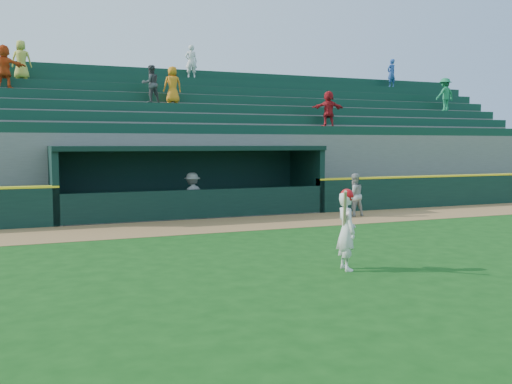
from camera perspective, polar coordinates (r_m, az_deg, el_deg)
ground at (r=13.33m, az=2.63°, el=-6.12°), size 120.00×120.00×0.00m
warning_track at (r=17.83m, az=-4.05°, el=-3.32°), size 40.00×3.00×0.01m
field_wall_right at (r=25.67m, az=21.58°, el=0.19°), size 15.50×0.30×1.20m
wall_stripe_right at (r=25.63m, az=21.63°, el=1.59°), size 15.50×0.32×0.06m
dugout_player_front at (r=20.18m, az=9.77°, el=-0.29°), size 0.74×0.59×1.50m
dugout_player_inside at (r=19.81m, az=-6.38°, el=-0.29°), size 1.09×0.75×1.54m
dugout at (r=20.65m, az=-6.78°, el=1.55°), size 9.40×2.80×2.46m
stands at (r=25.04m, az=-9.62°, el=4.46°), size 34.50×6.27×7.02m
batter_at_plate at (r=11.58m, az=9.03°, el=-3.67°), size 0.56×0.76×1.65m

